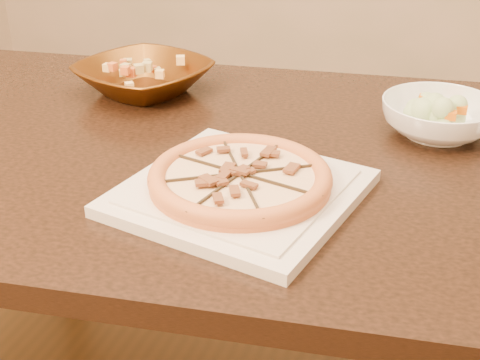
{
  "coord_description": "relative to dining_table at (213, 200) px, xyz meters",
  "views": [
    {
      "loc": [
        0.41,
        -1.03,
        1.23
      ],
      "look_at": [
        0.13,
        -0.23,
        0.78
      ],
      "focal_mm": 50.0,
      "sensor_mm": 36.0,
      "label": 1
    }
  ],
  "objects": [
    {
      "name": "pizza",
      "position": [
        0.11,
        -0.16,
        0.14
      ],
      "size": [
        0.27,
        0.27,
        0.03
      ],
      "color": "#D07842",
      "rests_on": "plate"
    },
    {
      "name": "dining_table",
      "position": [
        0.0,
        0.0,
        0.0
      ],
      "size": [
        1.42,
        1.01,
        0.75
      ],
      "color": "black",
      "rests_on": "floor"
    },
    {
      "name": "salad",
      "position": [
        0.36,
        0.17,
        0.19
      ],
      "size": [
        0.1,
        0.1,
        0.04
      ],
      "color": "beige",
      "rests_on": "salad_bowl"
    },
    {
      "name": "bronze_bowl",
      "position": [
        -0.22,
        0.19,
        0.14
      ],
      "size": [
        0.32,
        0.32,
        0.06
      ],
      "primitive_type": "imported",
      "rotation": [
        0.0,
        0.0,
        -0.33
      ],
      "color": "brown",
      "rests_on": "dining_table"
    },
    {
      "name": "salad_bowl",
      "position": [
        0.36,
        0.17,
        0.14
      ],
      "size": [
        0.22,
        0.22,
        0.06
      ],
      "primitive_type": "imported",
      "rotation": [
        0.0,
        0.0,
        -0.12
      ],
      "color": "white",
      "rests_on": "dining_table"
    },
    {
      "name": "plate",
      "position": [
        0.11,
        -0.16,
        0.12
      ],
      "size": [
        0.37,
        0.37,
        0.02
      ],
      "color": "beige",
      "rests_on": "dining_table"
    },
    {
      "name": "mixed_dish",
      "position": [
        -0.22,
        0.19,
        0.18
      ],
      "size": [
        0.09,
        0.12,
        0.03
      ],
      "color": "tan",
      "rests_on": "bronze_bowl"
    }
  ]
}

